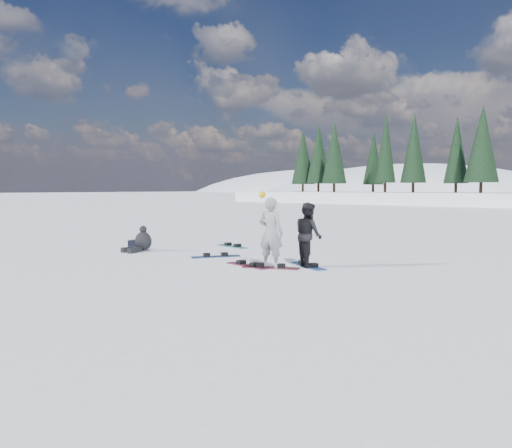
# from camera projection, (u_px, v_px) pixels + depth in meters

# --- Properties ---
(ground) EXTENTS (420.00, 420.00, 0.00)m
(ground) POSITION_uv_depth(u_px,v_px,m) (244.00, 267.00, 13.24)
(ground) COLOR white
(ground) RESTS_ON ground
(snowboarder_woman) EXTENTS (0.76, 0.58, 2.02)m
(snowboarder_woman) POSITION_uv_depth(u_px,v_px,m) (271.00, 233.00, 13.03)
(snowboarder_woman) COLOR #929297
(snowboarder_woman) RESTS_ON ground
(snowboarder_man) EXTENTS (1.06, 1.00, 1.73)m
(snowboarder_man) POSITION_uv_depth(u_px,v_px,m) (308.00, 235.00, 13.33)
(snowboarder_man) COLOR black
(snowboarder_man) RESTS_ON ground
(seated_rider) EXTENTS (0.66, 1.04, 0.85)m
(seated_rider) POSITION_uv_depth(u_px,v_px,m) (142.00, 241.00, 16.62)
(seated_rider) COLOR black
(seated_rider) RESTS_ON ground
(gear_bag) EXTENTS (0.53, 0.45, 0.30)m
(gear_bag) POSITION_uv_depth(u_px,v_px,m) (136.00, 245.00, 17.28)
(gear_bag) COLOR black
(gear_bag) RESTS_ON ground
(snowboard_woman) EXTENTS (1.47, 0.91, 0.03)m
(snowboard_woman) POSITION_uv_depth(u_px,v_px,m) (271.00, 268.00, 13.10)
(snowboard_woman) COLOR maroon
(snowboard_woman) RESTS_ON ground
(snowboard_man) EXTENTS (1.47, 0.93, 0.03)m
(snowboard_man) POSITION_uv_depth(u_px,v_px,m) (308.00, 266.00, 13.39)
(snowboard_man) COLOR #1B4999
(snowboard_man) RESTS_ON ground
(snowboard_loose_b) EXTENTS (1.53, 0.51, 0.03)m
(snowboard_loose_b) POSITION_uv_depth(u_px,v_px,m) (248.00, 266.00, 13.45)
(snowboard_loose_b) COLOR maroon
(snowboard_loose_b) RESTS_ON ground
(snowboard_loose_a) EXTENTS (1.02, 1.43, 0.03)m
(snowboard_loose_a) POSITION_uv_depth(u_px,v_px,m) (216.00, 257.00, 15.23)
(snowboard_loose_a) COLOR navy
(snowboard_loose_a) RESTS_ON ground
(snowboard_loose_c) EXTENTS (1.53, 0.52, 0.03)m
(snowboard_loose_c) POSITION_uv_depth(u_px,v_px,m) (233.00, 246.00, 17.86)
(snowboard_loose_c) COLOR teal
(snowboard_loose_c) RESTS_ON ground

